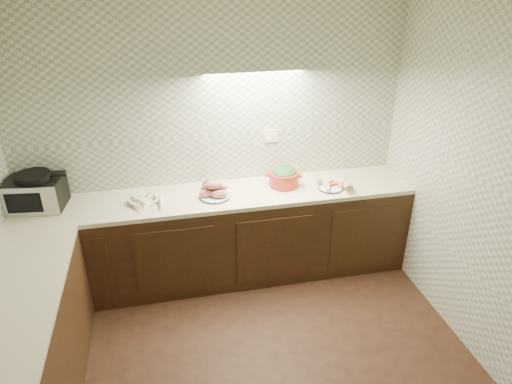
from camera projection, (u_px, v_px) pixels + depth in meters
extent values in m
cube|color=white|center=(252.00, 18.00, 2.09)|extent=(3.60, 3.60, 0.05)
cube|color=gray|center=(214.00, 143.00, 4.22)|extent=(3.60, 0.05, 2.60)
cube|color=beige|center=(271.00, 136.00, 4.32)|extent=(0.13, 0.01, 0.12)
cube|color=black|center=(221.00, 238.00, 4.37)|extent=(3.60, 0.60, 0.86)
cube|color=beige|center=(219.00, 196.00, 4.17)|extent=(3.60, 0.60, 0.04)
cube|color=black|center=(37.00, 193.00, 3.89)|extent=(0.48, 0.38, 0.27)
cube|color=#A9A9AE|center=(30.00, 203.00, 3.74)|extent=(0.44, 0.06, 0.27)
cube|color=black|center=(30.00, 203.00, 3.74)|extent=(0.29, 0.04, 0.18)
cylinder|color=black|center=(32.00, 176.00, 3.82)|extent=(0.32, 0.32, 0.05)
cone|color=#F9F5C6|center=(134.00, 204.00, 3.95)|extent=(0.06, 0.20, 0.05)
cone|color=#F9F5C6|center=(141.00, 197.00, 4.06)|extent=(0.13, 0.23, 0.05)
cone|color=#F9F5C6|center=(154.00, 198.00, 4.06)|extent=(0.10, 0.21, 0.04)
cone|color=#F9F5C6|center=(157.00, 201.00, 4.01)|extent=(0.12, 0.18, 0.04)
cone|color=#F9F5C6|center=(134.00, 200.00, 4.01)|extent=(0.11, 0.21, 0.05)
cone|color=#F9F5C6|center=(152.00, 199.00, 4.03)|extent=(0.11, 0.24, 0.05)
cone|color=#F9F5C6|center=(145.00, 201.00, 3.95)|extent=(0.19, 0.16, 0.04)
cone|color=#F9F5C6|center=(160.00, 196.00, 4.03)|extent=(0.17, 0.20, 0.05)
cone|color=#F9F5C6|center=(164.00, 201.00, 3.94)|extent=(0.12, 0.18, 0.04)
cylinder|color=#161E3C|center=(215.00, 197.00, 4.11)|extent=(0.28, 0.28, 0.01)
cylinder|color=white|center=(215.00, 197.00, 4.11)|extent=(0.26, 0.26, 0.02)
ellipsoid|color=#B96661|center=(208.00, 193.00, 4.08)|extent=(0.17, 0.13, 0.07)
ellipsoid|color=#B96661|center=(219.00, 194.00, 4.05)|extent=(0.17, 0.13, 0.07)
ellipsoid|color=#B96661|center=(216.00, 190.00, 4.13)|extent=(0.17, 0.13, 0.07)
ellipsoid|color=#B96661|center=(211.00, 186.00, 4.10)|extent=(0.17, 0.13, 0.07)
ellipsoid|color=#B96661|center=(220.00, 187.00, 4.10)|extent=(0.17, 0.13, 0.07)
ellipsoid|color=#B96661|center=(214.00, 185.00, 4.04)|extent=(0.17, 0.13, 0.07)
cylinder|color=black|center=(210.00, 187.00, 4.24)|extent=(0.14, 0.14, 0.05)
sphere|color=maroon|center=(208.00, 183.00, 4.22)|extent=(0.07, 0.07, 0.07)
sphere|color=beige|center=(212.00, 183.00, 4.24)|extent=(0.04, 0.04, 0.04)
cylinder|color=#B62D1B|center=(284.00, 179.00, 4.30)|extent=(0.35, 0.35, 0.14)
cube|color=#B62D1B|center=(268.00, 174.00, 4.29)|extent=(0.05, 0.07, 0.02)
cube|color=#B62D1B|center=(300.00, 176.00, 4.27)|extent=(0.05, 0.07, 0.02)
ellipsoid|color=#326729|center=(284.00, 173.00, 4.27)|extent=(0.25, 0.25, 0.14)
cylinder|color=#161E3C|center=(330.00, 188.00, 4.27)|extent=(0.24, 0.24, 0.01)
cylinder|color=white|center=(330.00, 188.00, 4.27)|extent=(0.23, 0.23, 0.02)
cone|color=#C04216|center=(328.00, 185.00, 4.26)|extent=(0.13, 0.10, 0.03)
cone|color=#C04216|center=(327.00, 185.00, 4.26)|extent=(0.14, 0.07, 0.03)
cone|color=#C04216|center=(331.00, 185.00, 4.27)|extent=(0.14, 0.09, 0.03)
cone|color=#C04216|center=(329.00, 183.00, 4.26)|extent=(0.12, 0.11, 0.03)
cylinder|color=silver|center=(328.00, 187.00, 4.22)|extent=(0.08, 0.16, 0.04)
cylinder|color=#4B7932|center=(320.00, 182.00, 4.31)|extent=(0.07, 0.10, 0.04)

